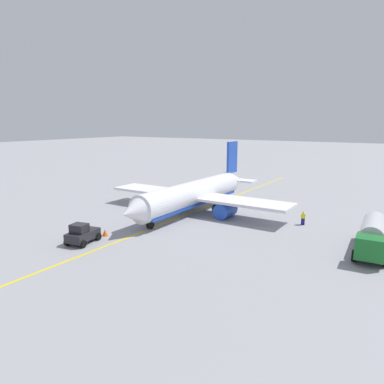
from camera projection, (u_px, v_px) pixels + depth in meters
The scene contains 7 objects.
ground_plane at pixel (192, 213), 50.29m from camera, with size 400.00×400.00×0.00m, color #939399.
airplane at pixel (194, 194), 50.21m from camera, with size 28.95×27.90×9.47m.
fuel_tanker at pixel (372, 235), 34.87m from camera, with size 10.31×3.19×3.15m.
pushback_tug at pixel (82, 234), 37.50m from camera, with size 3.92×2.91×2.20m.
refueling_worker at pixel (303, 218), 44.27m from camera, with size 0.48×0.60×1.71m.
safety_cone_nose at pixel (105, 233), 40.01m from camera, with size 0.67×0.67×0.75m, color #F2590F.
taxi_line_marking at pixel (192, 213), 50.28m from camera, with size 77.52×0.30×0.01m, color yellow.
Camera 1 is at (41.34, 25.87, 12.62)m, focal length 33.20 mm.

